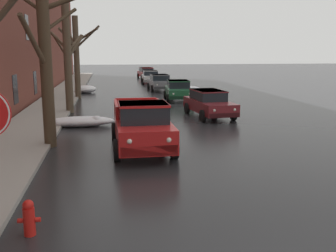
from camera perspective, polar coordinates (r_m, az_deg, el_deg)
left_sidewalk_slab at (r=22.02m, az=-17.94°, el=1.65°), size 2.69×80.00×0.14m
brick_townhouse_facade at (r=22.24m, az=-23.71°, el=15.86°), size 0.63×80.00×11.34m
snow_bank_along_left_kerb at (r=25.50m, az=6.26°, el=3.71°), size 2.08×1.19×0.49m
snow_bank_mid_block_left at (r=33.23m, az=-12.21°, el=5.37°), size 1.83×1.50×0.64m
snow_bank_near_corner_right at (r=33.85m, az=2.38°, el=5.57°), size 2.80×1.10×0.51m
snow_bank_along_right_kerb at (r=18.38m, az=-12.72°, el=0.67°), size 3.13×1.11×0.50m
bare_tree_second_along_sidewalk at (r=14.45m, az=-17.66°, el=9.82°), size 3.28×2.84×6.29m
bare_tree_mid_block at (r=22.58m, az=-14.66°, el=9.91°), size 2.00×2.52×6.05m
bare_tree_far_down_block at (r=29.23m, az=-13.42°, el=10.38°), size 2.83×3.84×5.97m
pickup_truck_red_approaching_near_lane at (r=13.61m, az=-3.92°, el=0.11°), size 2.08×4.96×1.76m
sedan_maroon_parked_kerbside_close at (r=20.67m, az=6.08°, el=3.46°), size 2.10×4.47×1.42m
sedan_green_parked_kerbside_mid at (r=27.49m, az=1.55°, el=5.38°), size 2.13×4.03×1.42m
sedan_grey_parked_far_down_block at (r=34.57m, az=-1.23°, el=6.54°), size 1.99×4.17×1.42m
sedan_white_queued_behind_truck at (r=42.01m, az=-2.62°, el=7.33°), size 2.03×3.91×1.42m
sedan_red_at_far_intersection at (r=49.84m, az=-3.22°, el=7.90°), size 2.21×4.37×1.42m
fire_hydrant at (r=7.93m, az=-19.93°, el=-12.64°), size 0.42×0.22×0.71m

